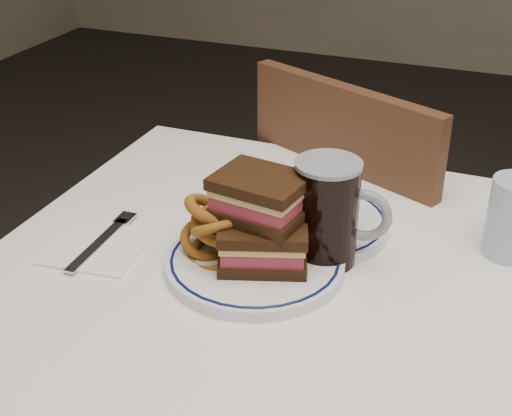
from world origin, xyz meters
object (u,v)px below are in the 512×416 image
at_px(main_plate, 255,262).
at_px(far_plate, 312,222).
at_px(chair_far, 369,259).
at_px(beer_mug, 329,212).
at_px(reuben_sandwich, 262,220).

distance_m(main_plate, far_plate, 0.15).
bearing_deg(chair_far, far_plate, -94.95).
distance_m(main_plate, beer_mug, 0.13).
relative_size(main_plate, reuben_sandwich, 1.69).
relative_size(beer_mug, far_plate, 0.65).
bearing_deg(beer_mug, reuben_sandwich, -144.11).
distance_m(main_plate, reuben_sandwich, 0.07).
height_order(main_plate, reuben_sandwich, reuben_sandwich).
relative_size(chair_far, beer_mug, 5.75).
height_order(chair_far, reuben_sandwich, chair_far).
bearing_deg(chair_far, beer_mug, -87.48).
xyz_separation_m(main_plate, far_plate, (0.04, 0.14, -0.00)).
bearing_deg(far_plate, reuben_sandwich, -102.62).
xyz_separation_m(main_plate, reuben_sandwich, (0.01, 0.00, 0.07)).
relative_size(main_plate, beer_mug, 1.64).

